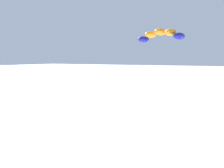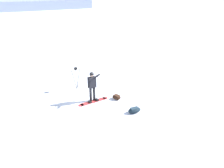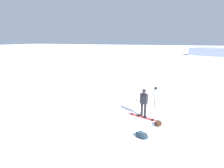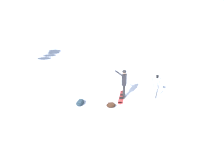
% 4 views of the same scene
% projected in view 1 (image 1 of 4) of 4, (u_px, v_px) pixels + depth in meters
% --- Properties ---
extents(traction_kite, '(1.98, 3.39, 0.84)m').
position_uv_depth(traction_kite, '(160.00, 35.00, 11.36)').
color(traction_kite, navy).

